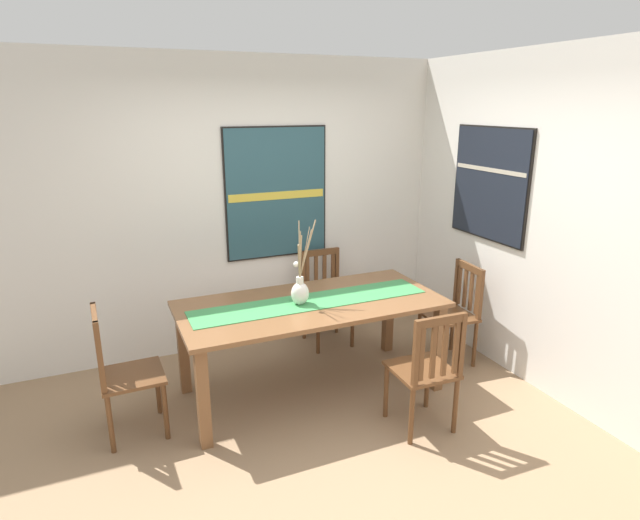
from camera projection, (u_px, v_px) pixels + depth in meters
ground_plane at (340, 440)px, 3.71m from camera, size 6.40×6.40×0.03m
wall_back at (256, 205)px, 4.95m from camera, size 6.40×0.12×2.70m
wall_side at (559, 229)px, 4.03m from camera, size 0.12×6.40×2.70m
dining_table at (311, 314)px, 4.14m from camera, size 2.07×0.95×0.78m
table_runner at (311, 302)px, 4.11m from camera, size 1.90×0.36×0.01m
centerpiece_vase at (300, 290)px, 4.03m from camera, size 0.23×0.25×0.65m
chair_0 at (427, 369)px, 3.68m from camera, size 0.43×0.43×0.93m
chair_1 at (122, 371)px, 3.62m from camera, size 0.43×0.43×0.96m
chair_2 at (454, 311)px, 4.71m from camera, size 0.45×0.45×0.91m
chair_3 at (326, 295)px, 5.11m from camera, size 0.42×0.42×0.91m
painting_on_back_wall at (276, 193)px, 4.93m from camera, size 1.00×0.05×1.23m
painting_on_side_wall at (490, 184)px, 4.58m from camera, size 0.05×0.92×0.98m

